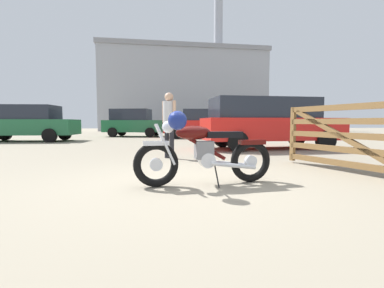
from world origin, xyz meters
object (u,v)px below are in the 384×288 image
red_hatchback_near (201,124)px  pale_sedan_back (134,122)px  vintage_motorcycle (202,151)px  silver_sedan_mid (23,122)px  blue_hatchback_right (268,122)px  timber_gate (356,134)px  bystander (169,118)px  white_estate_far (266,122)px

red_hatchback_near → pale_sedan_back: pale_sedan_back is taller
vintage_motorcycle → red_hatchback_near: bearing=-105.4°
vintage_motorcycle → red_hatchback_near: (1.58, 11.85, 0.34)m
red_hatchback_near → silver_sedan_mid: (-8.95, -1.76, 0.10)m
blue_hatchback_right → red_hatchback_near: bearing=98.5°
silver_sedan_mid → blue_hatchback_right: bearing=-23.0°
red_hatchback_near → blue_hatchback_right: bearing=-68.4°
timber_gate → red_hatchback_near: red_hatchback_near is taller
red_hatchback_near → bystander: bearing=-93.6°
timber_gate → silver_sedan_mid: silver_sedan_mid is taller
blue_hatchback_right → white_estate_far: bearing=65.8°
silver_sedan_mid → pale_sedan_back: (4.82, 4.15, -0.02)m
timber_gate → silver_sedan_mid: 13.93m
vintage_motorcycle → white_estate_far: (5.59, 12.22, 0.43)m
white_estate_far → blue_hatchback_right: size_ratio=0.82×
white_estate_far → silver_sedan_mid: (-12.97, -2.13, 0.02)m
silver_sedan_mid → white_estate_far: bearing=11.2°
white_estate_far → pale_sedan_back: bearing=-12.0°
timber_gate → white_estate_far: bearing=-32.8°
timber_gate → bystander: (-3.25, 2.44, 0.32)m
timber_gate → blue_hatchback_right: 4.68m
white_estate_far → silver_sedan_mid: size_ratio=0.83×
timber_gate → bystander: size_ratio=1.47×
timber_gate → red_hatchback_near: size_ratio=0.55×
bystander → silver_sedan_mid: 9.89m
vintage_motorcycle → red_hatchback_near: red_hatchback_near is taller
timber_gate → vintage_motorcycle: bearing=82.6°
bystander → blue_hatchback_right: bearing=-9.7°
silver_sedan_mid → vintage_motorcycle: bearing=-52.0°
timber_gate → blue_hatchback_right: (0.19, 4.67, 0.24)m
pale_sedan_back → red_hatchback_near: bearing=-18.6°
red_hatchback_near → pale_sedan_back: size_ratio=1.07×
timber_gate → bystander: bearing=33.7°
timber_gate → pale_sedan_back: (-5.38, 13.63, 0.21)m
vintage_motorcycle → blue_hatchback_right: (3.02, 5.27, 0.45)m
silver_sedan_mid → pale_sedan_back: pale_sedan_back is taller
timber_gate → white_estate_far: white_estate_far is taller
vintage_motorcycle → pale_sedan_back: (-2.56, 14.24, 0.43)m
red_hatchback_near → pale_sedan_back: bearing=159.2°
blue_hatchback_right → silver_sedan_mid: (-10.40, 4.81, 0.00)m
red_hatchback_near → silver_sedan_mid: silver_sedan_mid is taller
timber_gate → red_hatchback_near: 11.32m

